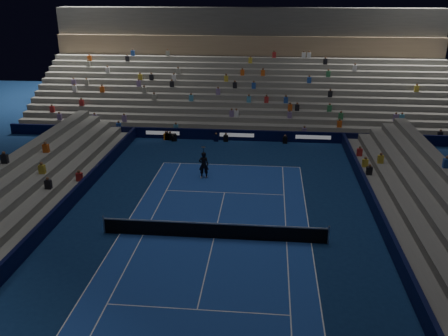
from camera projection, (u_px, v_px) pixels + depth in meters
name	position (u px, v px, depth m)	size (l,w,h in m)	color
ground	(214.00, 238.00, 26.87)	(90.00, 90.00, 0.00)	#0D234E
court_surface	(214.00, 238.00, 26.87)	(10.97, 23.77, 0.01)	#1B3D95
sponsor_barrier_far	(237.00, 135.00, 43.88)	(44.00, 0.25, 1.00)	black
sponsor_barrier_east	(390.00, 239.00, 25.82)	(0.25, 37.00, 1.00)	#080D32
sponsor_barrier_west	(49.00, 223.00, 27.56)	(0.25, 37.00, 1.00)	black
grandstand_main	(243.00, 85.00, 51.58)	(44.00, 15.20, 11.20)	slate
tennis_net	(214.00, 230.00, 26.69)	(12.90, 0.10, 1.10)	#B2B2B7
tennis_player	(204.00, 165.00, 35.06)	(0.74, 0.49, 2.03)	black
broadcast_camera	(174.00, 137.00, 43.82)	(0.61, 0.99, 0.61)	black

